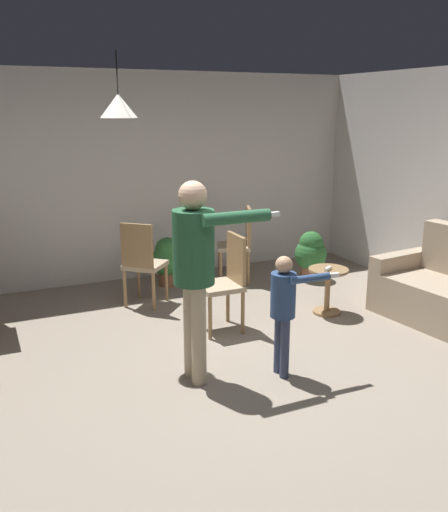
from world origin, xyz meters
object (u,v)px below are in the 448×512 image
at_px(dining_chair_near_wall, 142,261).
at_px(spare_remote_on_table, 328,269).
at_px(person_child, 284,302).
at_px(dining_chair_centre_back, 226,279).
at_px(potted_plant_by_wall, 311,253).
at_px(dining_chair_by_counter, 239,241).
at_px(potted_plant_corner, 167,259).
at_px(side_table_by_couch, 328,285).
at_px(person_adult, 195,260).

distance_m(dining_chair_near_wall, spare_remote_on_table, 2.09).
relative_size(person_child, spare_remote_on_table, 8.17).
distance_m(dining_chair_centre_back, potted_plant_by_wall, 2.07).
distance_m(dining_chair_by_counter, dining_chair_centre_back, 1.65).
relative_size(dining_chair_near_wall, potted_plant_by_wall, 1.52).
bearing_deg(person_child, dining_chair_centre_back, -177.16).
relative_size(potted_plant_corner, spare_remote_on_table, 4.87).
bearing_deg(potted_plant_corner, potted_plant_by_wall, -16.92).
distance_m(person_child, dining_chair_near_wall, 2.23).
relative_size(side_table_by_couch, dining_chair_near_wall, 0.52).
bearing_deg(side_table_by_couch, spare_remote_on_table, -131.28).
relative_size(person_adult, spare_remote_on_table, 12.99).
xyz_separation_m(person_child, potted_plant_by_wall, (1.73, 2.22, -0.30)).
distance_m(side_table_by_couch, person_child, 1.64).
xyz_separation_m(dining_chair_by_counter, dining_chair_centre_back, (-0.85, -1.42, 0.00)).
bearing_deg(person_child, side_table_by_couch, 133.57).
relative_size(side_table_by_couch, person_child, 0.49).
distance_m(person_child, dining_chair_centre_back, 1.13).
relative_size(person_child, dining_chair_centre_back, 1.06).
bearing_deg(person_adult, dining_chair_centre_back, 142.60).
xyz_separation_m(dining_chair_near_wall, potted_plant_by_wall, (2.33, 0.07, -0.18)).
bearing_deg(dining_chair_centre_back, side_table_by_couch, -92.48).
bearing_deg(dining_chair_centre_back, dining_chair_near_wall, 29.75).
height_order(side_table_by_couch, potted_plant_corner, potted_plant_corner).
bearing_deg(dining_chair_centre_back, potted_plant_by_wall, -57.83).
distance_m(dining_chair_by_counter, spare_remote_on_table, 1.56).
bearing_deg(person_adult, dining_chair_near_wall, 177.17).
bearing_deg(potted_plant_corner, dining_chair_centre_back, -87.49).
relative_size(person_child, potted_plant_corner, 1.68).
height_order(dining_chair_centre_back, potted_plant_corner, dining_chair_centre_back).
xyz_separation_m(dining_chair_near_wall, dining_chair_centre_back, (0.58, -1.02, 0.00)).
height_order(person_child, potted_plant_corner, person_child).
height_order(potted_plant_by_wall, spare_remote_on_table, potted_plant_by_wall).
height_order(potted_plant_corner, spare_remote_on_table, potted_plant_corner).
distance_m(person_adult, dining_chair_centre_back, 1.23).
height_order(dining_chair_by_counter, potted_plant_corner, dining_chair_by_counter).
relative_size(dining_chair_by_counter, dining_chair_near_wall, 1.00).
xyz_separation_m(person_adult, dining_chair_by_counter, (1.53, 2.31, -0.50)).
height_order(dining_chair_centre_back, spare_remote_on_table, dining_chair_centre_back).
bearing_deg(person_adult, potted_plant_corner, 166.62).
bearing_deg(side_table_by_couch, dining_chair_by_counter, 104.20).
relative_size(dining_chair_near_wall, dining_chair_centre_back, 1.00).
relative_size(person_adult, person_child, 1.59).
distance_m(side_table_by_couch, dining_chair_near_wall, 2.11).
height_order(side_table_by_couch, person_child, person_child).
bearing_deg(dining_chair_centre_back, person_child, -178.99).
distance_m(side_table_by_couch, dining_chair_centre_back, 1.24).
bearing_deg(potted_plant_by_wall, dining_chair_centre_back, -147.94).
height_order(person_adult, dining_chair_by_counter, person_adult).
bearing_deg(potted_plant_corner, person_adult, -103.46).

